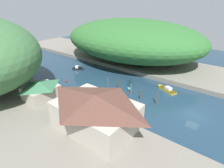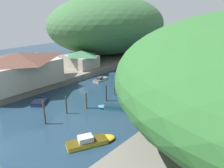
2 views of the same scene
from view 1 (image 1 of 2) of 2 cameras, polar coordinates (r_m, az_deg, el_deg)
name	(u,v)px [view 1 (image 1 of 2)]	position (r m, az deg, el deg)	size (l,w,h in m)	color
water_surface	(92,80)	(54.09, -6.58, 1.22)	(130.00, 130.00, 0.00)	#1E384C
left_bank	(18,112)	(42.68, -28.42, -8.10)	(22.00, 120.00, 1.31)	slate
right_bank	(131,60)	(70.77, 6.32, 7.71)	(22.00, 120.00, 1.31)	slate
hillside_right	(132,39)	(70.12, 6.51, 14.42)	(39.60, 55.44, 15.00)	#2D662D
waterfront_building	(96,110)	(31.28, -5.30, -8.58)	(10.63, 15.09, 6.41)	#B2A899
boathouse_shed	(41,90)	(43.46, -22.21, -1.83)	(7.54, 6.51, 4.29)	#B2A899
boat_navy_launch	(126,111)	(38.61, 4.73, -8.87)	(3.91, 4.29, 0.69)	navy
boat_far_right_bank	(75,91)	(47.61, -12.04, -2.36)	(2.20, 4.58, 0.90)	silver
boat_cabin_cruiser	(130,85)	(50.17, 5.75, -0.39)	(5.77, 4.03, 0.59)	teal
boat_yellow_tender	(78,68)	(63.61, -10.95, 5.06)	(3.58, 4.17, 1.23)	black
boat_open_rowboat	(166,89)	(49.98, 17.27, -1.49)	(4.32, 6.36, 1.21)	gold
mooring_post_nearest	(157,97)	(41.89, 14.45, -4.29)	(0.27, 0.27, 3.66)	brown
mooring_post_second	(141,94)	(43.29, 9.31, -3.32)	(0.25, 0.25, 2.90)	#4C3D2D
mooring_post_middle	(131,89)	(45.45, 6.22, -1.65)	(0.32, 0.32, 2.90)	brown
mooring_post_fourth	(118,84)	(47.94, 2.06, 0.09)	(0.27, 0.27, 3.04)	#4C3D2D
mooring_post_farthest	(108,82)	(49.14, -1.37, 0.62)	(0.22, 0.22, 2.82)	brown
channel_buoy_near	(66,81)	(54.45, -14.67, 1.04)	(0.52, 0.52, 0.78)	red
person_on_quay	(118,117)	(33.48, 2.01, -10.77)	(0.32, 0.43, 1.69)	#282D3D
person_by_boathouse	(87,104)	(37.85, -8.27, -6.34)	(0.24, 0.39, 1.69)	#282D3D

